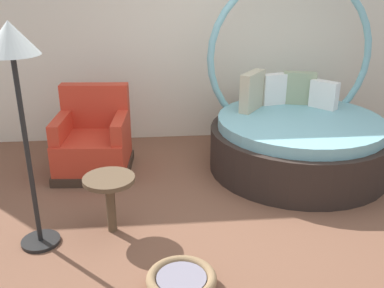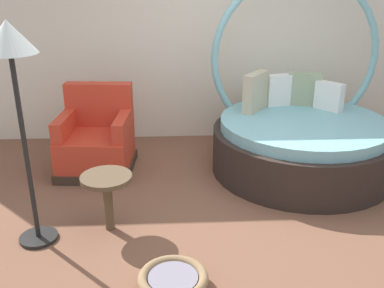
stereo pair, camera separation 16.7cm
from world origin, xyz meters
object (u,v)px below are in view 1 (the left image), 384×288
Objects in this scene: round_daybed at (297,132)px; pet_basket at (182,281)px; floor_lamp at (14,62)px; red_armchair at (94,143)px; side_table at (109,187)px.

round_daybed reaches higher than pet_basket.
round_daybed is at bearing 26.88° from floor_lamp.
pet_basket is at bearing -126.03° from round_daybed.
floor_lamp is at bearing -153.12° from round_daybed.
floor_lamp reaches higher than red_armchair.
pet_basket is 1.98m from floor_lamp.
side_table is (-0.55, 0.83, 0.35)m from pet_basket.
pet_basket is 0.98× the size of side_table.
pet_basket is 0.28× the size of floor_lamp.
round_daybed is 4.24× the size of pet_basket.
red_armchair is at bearing 177.72° from round_daybed.
round_daybed reaches higher than side_table.
red_armchair is at bearing 111.54° from pet_basket.
round_daybed reaches higher than floor_lamp.
red_armchair reaches higher than side_table.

